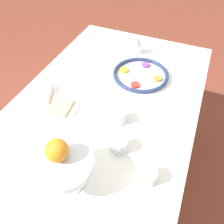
% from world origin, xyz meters
% --- Properties ---
extents(ground_plane, '(8.00, 8.00, 0.00)m').
position_xyz_m(ground_plane, '(0.00, 0.00, 0.00)').
color(ground_plane, brown).
extents(dining_table, '(1.46, 0.87, 0.76)m').
position_xyz_m(dining_table, '(0.00, 0.00, 0.38)').
color(dining_table, white).
rests_on(dining_table, ground_plane).
extents(seder_plate, '(0.30, 0.30, 0.03)m').
position_xyz_m(seder_plate, '(-0.29, 0.10, 0.78)').
color(seder_plate, silver).
rests_on(seder_plate, dining_table).
extents(wine_glass, '(0.07, 0.07, 0.12)m').
position_xyz_m(wine_glass, '(-0.50, -0.01, 0.85)').
color(wine_glass, silver).
rests_on(wine_glass, dining_table).
extents(fruit_stand, '(0.20, 0.20, 0.13)m').
position_xyz_m(fruit_stand, '(0.38, 0.04, 0.87)').
color(fruit_stand, silver).
rests_on(fruit_stand, dining_table).
extents(orange_fruit, '(0.08, 0.08, 0.08)m').
position_xyz_m(orange_fruit, '(0.37, 0.02, 0.93)').
color(orange_fruit, orange).
rests_on(orange_fruit, fruit_stand).
extents(bread_plate, '(0.18, 0.18, 0.02)m').
position_xyz_m(bread_plate, '(0.08, -0.18, 0.77)').
color(bread_plate, silver).
rests_on(bread_plate, dining_table).
extents(napkin_roll, '(0.15, 0.10, 0.04)m').
position_xyz_m(napkin_roll, '(0.04, -0.28, 0.78)').
color(napkin_roll, white).
rests_on(napkin_roll, dining_table).
extents(cup_near, '(0.07, 0.07, 0.06)m').
position_xyz_m(cup_near, '(0.27, 0.30, 0.79)').
color(cup_near, silver).
rests_on(cup_near, dining_table).
extents(cup_mid, '(0.07, 0.07, 0.06)m').
position_xyz_m(cup_mid, '(0.05, 0.10, 0.79)').
color(cup_mid, silver).
rests_on(cup_mid, dining_table).
extents(cup_far, '(0.07, 0.07, 0.06)m').
position_xyz_m(cup_far, '(0.19, 0.16, 0.79)').
color(cup_far, silver).
rests_on(cup_far, dining_table).
extents(spoon, '(0.17, 0.04, 0.01)m').
position_xyz_m(spoon, '(0.05, -0.32, 0.77)').
color(spoon, silver).
rests_on(spoon, dining_table).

